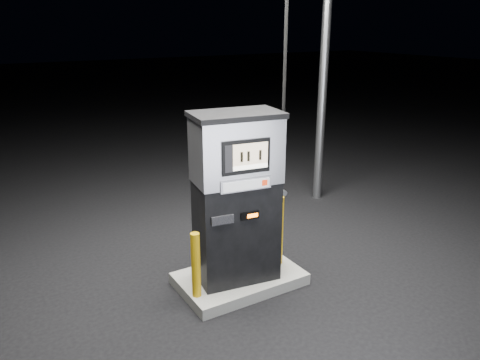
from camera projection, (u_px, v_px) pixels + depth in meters
ground at (240, 284)px, 6.26m from camera, size 80.00×80.00×0.00m
pump_island at (240, 279)px, 6.23m from camera, size 1.60×1.00×0.15m
fuel_dispenser at (237, 197)px, 5.80m from camera, size 1.24×0.80×4.51m
bollard_left at (196, 265)px, 5.58m from camera, size 0.13×0.13×0.83m
bollard_right at (278, 230)px, 6.34m from camera, size 0.17×0.17×0.98m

